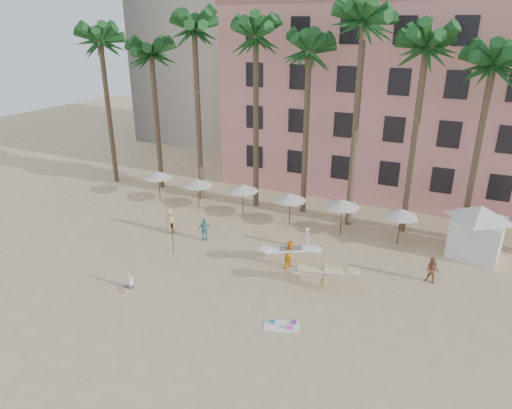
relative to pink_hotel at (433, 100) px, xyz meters
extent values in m
plane|color=#D1B789|center=(-7.00, -26.00, -8.00)|extent=(120.00, 120.00, 0.00)
cube|color=pink|center=(0.00, 0.00, 0.00)|extent=(35.00, 14.00, 16.00)
cylinder|color=brown|center=(-27.00, -11.00, -1.50)|extent=(0.44, 0.44, 13.00)
cylinder|color=brown|center=(-22.00, -10.50, -2.00)|extent=(0.44, 0.44, 12.00)
cylinder|color=brown|center=(-17.00, -11.50, -1.00)|extent=(0.44, 0.44, 14.00)
cylinder|color=brown|center=(-12.00, -11.00, -1.25)|extent=(0.44, 0.44, 13.50)
cylinder|color=brown|center=(-8.00, -10.50, -1.75)|extent=(0.44, 0.44, 12.50)
cylinder|color=brown|center=(-4.00, -11.50, -0.75)|extent=(0.44, 0.44, 14.50)
cylinder|color=brown|center=(0.00, -11.00, -1.50)|extent=(0.44, 0.44, 13.00)
cylinder|color=brown|center=(4.00, -10.50, -2.00)|extent=(0.44, 0.44, 12.00)
cylinder|color=#332B23|center=(-20.00, -13.50, -6.75)|extent=(0.07, 0.07, 2.50)
cone|color=beige|center=(-20.00, -13.50, -5.65)|extent=(2.50, 2.50, 0.55)
cylinder|color=#332B23|center=(-16.00, -13.60, -6.80)|extent=(0.07, 0.07, 2.40)
cone|color=beige|center=(-16.00, -13.60, -5.75)|extent=(2.50, 2.50, 0.55)
cylinder|color=#332B23|center=(-12.00, -13.40, -6.75)|extent=(0.07, 0.07, 2.50)
cone|color=beige|center=(-12.00, -13.40, -5.65)|extent=(2.50, 2.50, 0.55)
cylinder|color=#332B23|center=(-8.00, -13.50, -6.80)|extent=(0.07, 0.07, 2.40)
cone|color=beige|center=(-8.00, -13.50, -5.75)|extent=(2.50, 2.50, 0.55)
cylinder|color=#332B23|center=(-4.00, -13.60, -6.70)|extent=(0.07, 0.07, 2.60)
cone|color=beige|center=(-4.00, -13.60, -5.55)|extent=(2.50, 2.50, 0.55)
cylinder|color=#332B23|center=(0.00, -13.40, -6.75)|extent=(0.07, 0.07, 2.50)
cone|color=beige|center=(0.00, -13.40, -5.65)|extent=(2.50, 2.50, 0.55)
cube|color=silver|center=(4.78, -12.91, -6.70)|extent=(3.41, 3.41, 2.60)
cone|color=silver|center=(4.78, -12.91, -4.95)|extent=(5.12, 5.12, 0.90)
cube|color=white|center=(-3.75, -25.41, -7.99)|extent=(2.03, 1.53, 0.02)
cube|color=teal|center=(-4.29, -25.39, -7.93)|extent=(0.37, 0.33, 0.10)
cube|color=#E640B2|center=(-3.31, -25.47, -7.92)|extent=(0.34, 0.30, 0.12)
cube|color=#7D3B8F|center=(-3.28, -24.93, -7.94)|extent=(0.34, 0.37, 0.08)
imported|color=tan|center=(-2.86, -21.16, -7.13)|extent=(0.46, 0.66, 1.73)
cube|color=#E6DF8F|center=(-2.86, -21.16, -6.79)|extent=(3.23, 2.00, 0.38)
imported|color=orange|center=(-5.53, -19.65, -7.09)|extent=(0.93, 1.05, 1.82)
cube|color=white|center=(-5.53, -19.65, -6.72)|extent=(3.17, 1.97, 0.32)
imported|color=silver|center=(-5.45, -16.82, -7.20)|extent=(0.68, 0.68, 1.59)
imported|color=#97583E|center=(2.61, -17.85, -7.17)|extent=(0.95, 0.82, 1.66)
imported|color=teal|center=(-12.39, -18.58, -7.18)|extent=(1.02, 0.89, 1.65)
imported|color=tan|center=(-15.37, -18.51, -7.08)|extent=(0.98, 1.08, 1.85)
cylinder|color=black|center=(-13.20, -21.26, -6.95)|extent=(0.04, 0.04, 2.10)
cube|color=black|center=(-13.20, -21.26, -5.95)|extent=(0.18, 0.03, 0.35)
cube|color=#3F3F4C|center=(-13.09, -25.90, -7.89)|extent=(0.43, 0.40, 0.23)
cube|color=tan|center=(-13.09, -26.23, -7.94)|extent=(0.38, 0.43, 0.11)
cube|color=white|center=(-13.09, -25.85, -7.53)|extent=(0.42, 0.25, 0.52)
sphere|color=tan|center=(-13.09, -25.85, -7.15)|extent=(0.23, 0.23, 0.23)
camera|label=1|loc=(3.25, -43.31, 6.19)|focal=32.00mm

